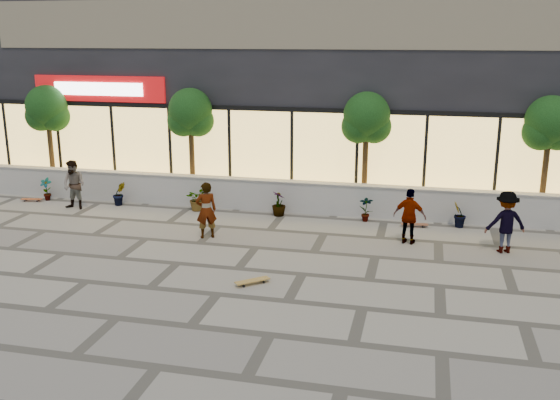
% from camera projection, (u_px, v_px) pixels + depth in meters
% --- Properties ---
extents(ground, '(80.00, 80.00, 0.00)m').
position_uv_depth(ground, '(217.00, 294.00, 14.05)').
color(ground, '#A19C8C').
rests_on(ground, ground).
extents(planter_wall, '(22.00, 0.42, 1.04)m').
position_uv_depth(planter_wall, '(286.00, 196.00, 20.50)').
color(planter_wall, silver).
rests_on(planter_wall, ground).
extents(retail_building, '(24.00, 9.17, 8.50)m').
position_uv_depth(retail_building, '(316.00, 71.00, 24.70)').
color(retail_building, black).
rests_on(retail_building, ground).
extents(shrub_a, '(0.43, 0.29, 0.81)m').
position_uv_depth(shrub_a, '(46.00, 189.00, 21.89)').
color(shrub_a, '#143511').
rests_on(shrub_a, ground).
extents(shrub_b, '(0.57, 0.57, 0.81)m').
position_uv_depth(shrub_b, '(119.00, 194.00, 21.27)').
color(shrub_b, '#143511').
rests_on(shrub_b, ground).
extents(shrub_c, '(0.68, 0.77, 0.81)m').
position_uv_depth(shrub_c, '(197.00, 198.00, 20.65)').
color(shrub_c, '#143511').
rests_on(shrub_c, ground).
extents(shrub_d, '(0.64, 0.64, 0.81)m').
position_uv_depth(shrub_d, '(279.00, 203.00, 20.03)').
color(shrub_d, '#143511').
rests_on(shrub_d, ground).
extents(shrub_e, '(0.46, 0.35, 0.81)m').
position_uv_depth(shrub_e, '(366.00, 209.00, 19.41)').
color(shrub_e, '#143511').
rests_on(shrub_e, ground).
extents(shrub_f, '(0.55, 0.57, 0.81)m').
position_uv_depth(shrub_f, '(459.00, 215.00, 18.79)').
color(shrub_f, '#143511').
rests_on(shrub_f, ground).
extents(tree_west, '(1.60, 1.50, 3.92)m').
position_uv_depth(tree_west, '(47.00, 111.00, 22.51)').
color(tree_west, '#483019').
rests_on(tree_west, ground).
extents(tree_midwest, '(1.60, 1.50, 3.92)m').
position_uv_depth(tree_midwest, '(190.00, 115.00, 21.29)').
color(tree_midwest, '#483019').
rests_on(tree_midwest, ground).
extents(tree_mideast, '(1.60, 1.50, 3.92)m').
position_uv_depth(tree_mideast, '(366.00, 121.00, 19.97)').
color(tree_mideast, '#483019').
rests_on(tree_mideast, ground).
extents(tree_east, '(1.60, 1.50, 3.92)m').
position_uv_depth(tree_east, '(550.00, 126.00, 18.75)').
color(tree_east, '#483019').
rests_on(tree_east, ground).
extents(skater_center, '(0.71, 0.63, 1.64)m').
position_uv_depth(skater_center, '(206.00, 210.00, 17.76)').
color(skater_center, silver).
rests_on(skater_center, ground).
extents(skater_left, '(0.87, 0.71, 1.65)m').
position_uv_depth(skater_left, '(74.00, 185.00, 20.69)').
color(skater_left, '#947F5F').
rests_on(skater_left, ground).
extents(skater_right_near, '(0.99, 0.59, 1.57)m').
position_uv_depth(skater_right_near, '(410.00, 216.00, 17.26)').
color(skater_right_near, silver).
rests_on(skater_right_near, ground).
extents(skater_right_far, '(1.21, 0.90, 1.68)m').
position_uv_depth(skater_right_far, '(506.00, 222.00, 16.57)').
color(skater_right_far, maroon).
rests_on(skater_right_far, ground).
extents(skateboard_center, '(0.78, 0.72, 0.10)m').
position_uv_depth(skateboard_center, '(252.00, 281.00, 14.59)').
color(skateboard_center, olive).
rests_on(skateboard_center, ground).
extents(skateboard_left, '(0.76, 0.31, 0.09)m').
position_uv_depth(skateboard_left, '(32.00, 199.00, 21.84)').
color(skateboard_left, '#B95222').
rests_on(skateboard_left, ground).
extents(skateboard_right_near, '(0.83, 0.31, 0.10)m').
position_uv_depth(skateboard_right_near, '(414.00, 224.00, 18.93)').
color(skateboard_right_near, brown).
rests_on(skateboard_right_near, ground).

